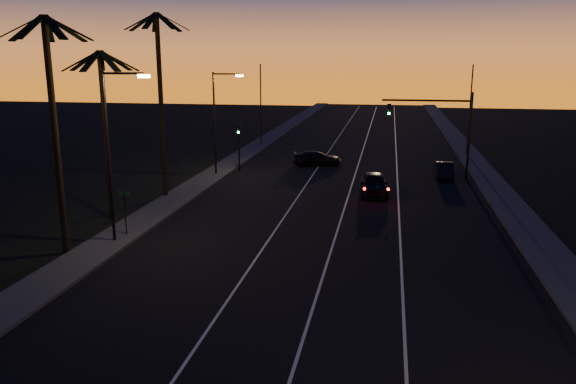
% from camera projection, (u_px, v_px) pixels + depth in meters
% --- Properties ---
extents(road, '(20.00, 170.00, 0.01)m').
position_uv_depth(road, '(338.00, 205.00, 37.59)').
color(road, black).
rests_on(road, ground).
extents(sidewalk_left, '(2.40, 170.00, 0.16)m').
position_uv_depth(sidewalk_left, '(179.00, 197.00, 39.50)').
color(sidewalk_left, '#3B3B38').
rests_on(sidewalk_left, ground).
extents(sidewalk_right, '(2.40, 170.00, 0.16)m').
position_uv_depth(sidewalk_right, '(514.00, 212.00, 35.63)').
color(sidewalk_right, '#3B3B38').
rests_on(sidewalk_right, ground).
extents(lane_stripe_left, '(0.12, 160.00, 0.01)m').
position_uv_depth(lane_stripe_left, '(294.00, 203.00, 38.10)').
color(lane_stripe_left, silver).
rests_on(lane_stripe_left, road).
extents(lane_stripe_mid, '(0.12, 160.00, 0.01)m').
position_uv_depth(lane_stripe_mid, '(345.00, 205.00, 37.50)').
color(lane_stripe_mid, silver).
rests_on(lane_stripe_mid, road).
extents(lane_stripe_right, '(0.12, 160.00, 0.01)m').
position_uv_depth(lane_stripe_right, '(399.00, 207.00, 36.89)').
color(lane_stripe_right, silver).
rests_on(lane_stripe_right, road).
extents(palm_near, '(4.25, 4.16, 11.53)m').
position_uv_depth(palm_near, '(53.00, 112.00, 26.63)').
color(palm_near, black).
rests_on(palm_near, ground).
extents(palm_mid, '(4.25, 4.16, 10.03)m').
position_uv_depth(palm_mid, '(105.00, 117.00, 32.67)').
color(palm_mid, black).
rests_on(palm_mid, ground).
extents(palm_far, '(4.25, 4.16, 12.53)m').
position_uv_depth(palm_far, '(160.00, 88.00, 37.93)').
color(palm_far, black).
rests_on(palm_far, ground).
extents(streetlight_left_near, '(2.55, 0.26, 9.00)m').
position_uv_depth(streetlight_left_near, '(113.00, 144.00, 28.63)').
color(streetlight_left_near, black).
rests_on(streetlight_left_near, ground).
extents(streetlight_left_far, '(2.55, 0.26, 8.50)m').
position_uv_depth(streetlight_left_far, '(218.00, 115.00, 45.91)').
color(streetlight_left_far, black).
rests_on(streetlight_left_far, ground).
extents(street_sign, '(0.70, 0.06, 2.60)m').
position_uv_depth(street_sign, '(125.00, 208.00, 30.45)').
color(street_sign, black).
rests_on(street_sign, ground).
extents(signal_mast, '(7.10, 0.41, 7.00)m').
position_uv_depth(signal_mast, '(440.00, 120.00, 44.81)').
color(signal_mast, black).
rests_on(signal_mast, ground).
extents(signal_post, '(0.28, 0.37, 4.20)m').
position_uv_depth(signal_post, '(239.00, 138.00, 48.11)').
color(signal_post, black).
rests_on(signal_post, ground).
extents(far_pole_left, '(0.14, 0.14, 9.00)m').
position_uv_depth(far_pole_left, '(261.00, 105.00, 62.37)').
color(far_pole_left, black).
rests_on(far_pole_left, ground).
extents(far_pole_right, '(0.14, 0.14, 9.00)m').
position_uv_depth(far_pole_right, '(470.00, 111.00, 55.70)').
color(far_pole_right, black).
rests_on(far_pole_right, ground).
extents(lead_car, '(2.21, 5.27, 1.57)m').
position_uv_depth(lead_car, '(374.00, 184.00, 40.26)').
color(lead_car, black).
rests_on(lead_car, road).
extents(right_car, '(1.41, 3.91, 1.28)m').
position_uv_depth(right_car, '(444.00, 171.00, 45.76)').
color(right_car, black).
rests_on(right_car, road).
extents(cross_car, '(4.84, 3.35, 1.30)m').
position_uv_depth(cross_car, '(317.00, 158.00, 51.33)').
color(cross_car, black).
rests_on(cross_car, road).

